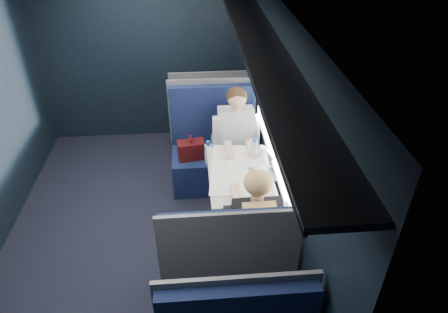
{
  "coord_description": "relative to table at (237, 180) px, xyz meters",
  "views": [
    {
      "loc": [
        0.64,
        -3.13,
        3.09
      ],
      "look_at": [
        0.9,
        0.0,
        0.95
      ],
      "focal_mm": 32.0,
      "sensor_mm": 36.0,
      "label": 1
    }
  ],
  "objects": [
    {
      "name": "papers",
      "position": [
        0.04,
        0.07,
        0.08
      ],
      "size": [
        0.69,
        0.92,
        0.01
      ],
      "primitive_type": "cube",
      "rotation": [
        0.0,
        0.0,
        -0.11
      ],
      "color": "white",
      "rests_on": "table"
    },
    {
      "name": "laptop",
      "position": [
        0.3,
        -0.04,
        0.14
      ],
      "size": [
        0.28,
        0.33,
        0.22
      ],
      "color": "silver",
      "rests_on": "table"
    },
    {
      "name": "seat_bay_far",
      "position": [
        -0.18,
        -0.87,
        -0.25
      ],
      "size": [
        1.04,
        0.62,
        1.26
      ],
      "color": "#0B1233",
      "rests_on": "ground"
    },
    {
      "name": "woman",
      "position": [
        0.07,
        -0.71,
        0.06
      ],
      "size": [
        0.53,
        0.56,
        1.32
      ],
      "color": "black",
      "rests_on": "ground"
    },
    {
      "name": "seat_row_front",
      "position": [
        -0.18,
        1.8,
        -0.25
      ],
      "size": [
        1.04,
        0.51,
        1.16
      ],
      "color": "#0B1233",
      "rests_on": "ground"
    },
    {
      "name": "table",
      "position": [
        0.0,
        0.0,
        0.0
      ],
      "size": [
        0.62,
        1.0,
        0.74
      ],
      "color": "#54565E",
      "rests_on": "ground"
    },
    {
      "name": "bottle_small",
      "position": [
        0.2,
        0.27,
        0.18
      ],
      "size": [
        0.07,
        0.07,
        0.23
      ],
      "color": "silver",
      "rests_on": "table"
    },
    {
      "name": "ground",
      "position": [
        -1.03,
        0.0,
        -0.67
      ],
      "size": [
        2.8,
        4.2,
        0.01
      ],
      "primitive_type": "cube",
      "color": "black"
    },
    {
      "name": "room_shell",
      "position": [
        -1.01,
        0.0,
        0.81
      ],
      "size": [
        3.0,
        4.4,
        2.4
      ],
      "color": "black",
      "rests_on": "ground"
    },
    {
      "name": "man",
      "position": [
        0.07,
        0.7,
        0.06
      ],
      "size": [
        0.53,
        0.56,
        1.32
      ],
      "color": "black",
      "rests_on": "ground"
    },
    {
      "name": "cup",
      "position": [
        0.3,
        0.32,
        0.12
      ],
      "size": [
        0.07,
        0.07,
        0.08
      ],
      "primitive_type": "cylinder",
      "color": "white",
      "rests_on": "table"
    },
    {
      "name": "seat_bay_near",
      "position": [
        -0.19,
        0.87,
        -0.24
      ],
      "size": [
        1.04,
        0.62,
        1.26
      ],
      "color": "#0B1233",
      "rests_on": "ground"
    }
  ]
}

